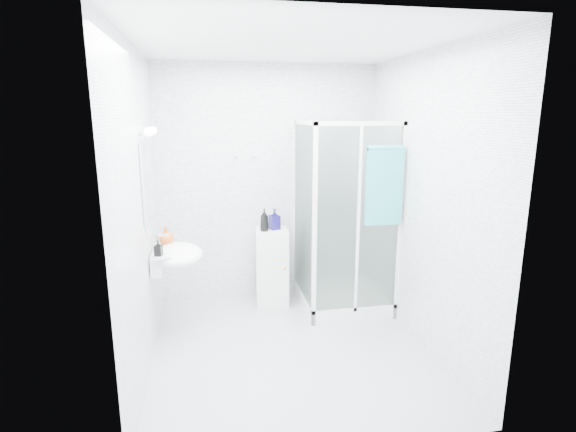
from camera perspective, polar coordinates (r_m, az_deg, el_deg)
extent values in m
cube|color=white|center=(3.75, 0.23, 1.03)|extent=(2.40, 2.60, 2.60)
cube|color=#A7A9AB|center=(4.21, 0.21, -16.52)|extent=(2.40, 2.60, 0.01)
cube|color=white|center=(3.71, 0.25, 21.06)|extent=(2.40, 2.60, 0.01)
cube|color=white|center=(5.09, 6.84, -10.46)|extent=(0.90, 0.90, 0.12)
cube|color=silver|center=(4.57, 2.23, 11.75)|extent=(0.04, 0.90, 0.04)
cube|color=silver|center=(4.27, 9.28, 11.52)|extent=(0.90, 0.04, 0.04)
cube|color=silver|center=(4.28, 3.38, -1.60)|extent=(0.04, 0.04, 2.00)
cube|color=white|center=(4.68, 2.01, 0.16)|extent=(0.02, 0.82, 1.84)
cube|color=white|center=(4.39, 8.89, -0.86)|extent=(0.82, 0.02, 1.84)
cube|color=silver|center=(4.39, 8.84, -0.83)|extent=(0.03, 0.04, 1.84)
cylinder|color=silver|center=(5.10, 5.93, 4.70)|extent=(0.02, 0.02, 1.00)
cylinder|color=silver|center=(5.03, 6.15, 9.96)|extent=(0.09, 0.05, 0.09)
cylinder|color=silver|center=(5.20, 6.29, 1.48)|extent=(0.12, 0.04, 0.12)
cylinder|color=silver|center=(4.35, 12.88, 8.74)|extent=(0.03, 0.05, 0.03)
cube|color=white|center=(4.29, -16.17, -5.58)|extent=(0.10, 0.40, 0.18)
ellipsoid|color=white|center=(4.26, -13.79, -4.86)|extent=(0.46, 0.56, 0.20)
cube|color=white|center=(4.25, -15.45, -4.27)|extent=(0.16, 0.50, 0.02)
cylinder|color=silver|center=(4.24, -16.32, -3.26)|extent=(0.04, 0.04, 0.16)
cylinder|color=silver|center=(4.21, -15.70, -2.39)|extent=(0.12, 0.02, 0.02)
cube|color=white|center=(4.12, -17.44, 4.35)|extent=(0.02, 0.60, 0.70)
cylinder|color=silver|center=(3.93, -17.90, 10.09)|extent=(0.05, 0.04, 0.04)
sphere|color=white|center=(3.92, -17.32, 10.13)|extent=(0.08, 0.08, 0.08)
cylinder|color=silver|center=(4.24, -17.37, 10.29)|extent=(0.05, 0.04, 0.04)
sphere|color=white|center=(4.24, -16.83, 10.32)|extent=(0.08, 0.08, 0.08)
cylinder|color=silver|center=(4.91, -6.63, 7.54)|extent=(0.02, 0.04, 0.02)
sphere|color=silver|center=(4.88, -6.61, 7.51)|extent=(0.03, 0.03, 0.03)
cylinder|color=silver|center=(4.92, -4.29, 7.60)|extent=(0.02, 0.04, 0.02)
sphere|color=silver|center=(4.90, -4.26, 7.58)|extent=(0.03, 0.03, 0.03)
cube|color=silver|center=(4.97, -2.03, -6.49)|extent=(0.38, 0.38, 0.84)
cube|color=silver|center=(4.81, -1.73, -7.15)|extent=(0.31, 0.04, 0.72)
sphere|color=orange|center=(4.80, -0.38, -6.66)|extent=(0.03, 0.03, 0.03)
cube|color=teal|center=(4.36, 12.12, 3.62)|extent=(0.36, 0.04, 0.73)
cylinder|color=teal|center=(4.32, 12.35, 8.43)|extent=(0.36, 0.05, 0.05)
imported|color=black|center=(4.78, -3.03, -0.51)|extent=(0.11, 0.11, 0.24)
imported|color=#130D50|center=(4.85, -1.72, -0.38)|extent=(0.13, 0.13, 0.23)
imported|color=#B34E15|center=(4.36, -15.20, -2.45)|extent=(0.15, 0.15, 0.18)
imported|color=black|center=(4.06, -16.14, -3.94)|extent=(0.08, 0.08, 0.14)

